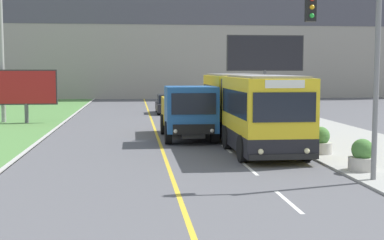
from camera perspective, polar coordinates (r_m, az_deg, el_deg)
name	(u,v)px	position (r m, az deg, el deg)	size (l,w,h in m)	color
city_bus	(248,109)	(24.29, 5.98, 1.18)	(2.67, 11.93, 3.15)	yellow
dump_truck	(189,113)	(25.36, -0.33, 0.73)	(2.42, 6.44, 2.61)	black
car_distant	(168,104)	(41.23, -2.58, 1.68)	(1.80, 4.30, 1.45)	black
utility_pole_far	(1,44)	(35.90, -19.67, 7.63)	(1.80, 0.28, 9.81)	#9E9E99
traffic_light_mast	(356,56)	(16.53, 17.13, 6.59)	(2.28, 0.32, 5.96)	slate
billboard_large	(265,55)	(43.28, 7.82, 6.90)	(6.22, 0.24, 6.09)	#59595B
billboard_small	(26,88)	(35.05, -17.31, 3.26)	(3.87, 0.24, 3.37)	#59595B
planter_round_near	(362,157)	(18.44, 17.71, -3.73)	(0.90, 0.90, 1.04)	#B7B2A8
planter_round_second	(320,142)	(21.68, 13.52, -2.26)	(0.92, 0.92, 1.06)	#B7B2A8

